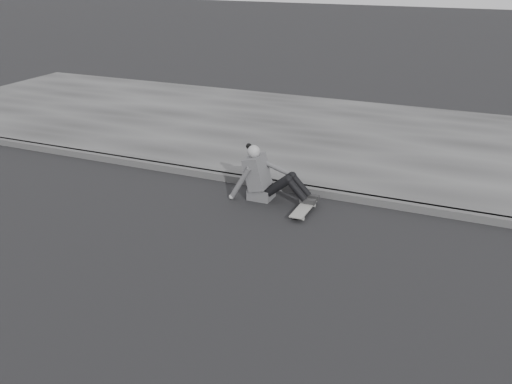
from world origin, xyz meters
TOP-DOWN VIEW (x-y plane):
  - ground at (0.00, 0.00)m, footprint 80.00×80.00m
  - curb at (0.00, 2.58)m, footprint 24.00×0.16m
  - sidewalk at (0.00, 5.60)m, footprint 24.00×6.00m
  - skateboard at (-1.40, 1.85)m, footprint 0.20×0.78m
  - seated_woman at (-2.13, 2.10)m, footprint 1.38×0.46m

SIDE VIEW (x-z plane):
  - ground at x=0.00m, z-range 0.00..0.00m
  - curb at x=0.00m, z-range 0.00..0.12m
  - sidewalk at x=0.00m, z-range 0.00..0.12m
  - skateboard at x=-1.40m, z-range 0.03..0.12m
  - seated_woman at x=-2.13m, z-range -0.08..0.80m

